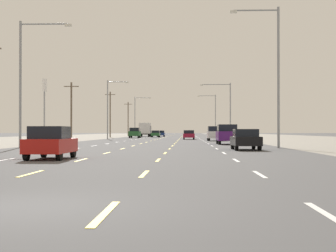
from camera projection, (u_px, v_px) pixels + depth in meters
The scene contains 22 objects.
ground_plane at pixel (166, 140), 74.73m from camera, with size 572.00×572.00×0.00m, color #4C4C4F.
lane_markings at pixel (173, 137), 113.20m from camera, with size 10.64×227.60×0.01m.
signal_span_wire at pixel (89, 0), 15.94m from camera, with size 26.55×0.52×8.87m.
hatchback_inner_left_nearest at pixel (51, 142), 24.27m from camera, with size 1.72×3.90×1.54m.
sedan_far_right_near at pixel (245, 139), 36.11m from camera, with size 1.80×4.50×1.46m.
suv_far_right_mid at pixel (227, 134), 51.72m from camera, with size 1.98×4.90×1.98m.
suv_far_right_midfar at pixel (215, 133), 70.23m from camera, with size 1.98×4.90×1.98m.
sedan_inner_right_far at pixel (189, 135), 81.79m from camera, with size 1.80×4.50×1.46m.
suv_far_left_farther at pixel (135, 133), 99.96m from camera, with size 1.98×4.90×1.98m.
sedan_inner_left_farthest at pixel (156, 134), 110.75m from camera, with size 1.80×4.50×1.46m.
box_truck_far_left_distant_a at pixel (145, 129), 122.04m from camera, with size 2.40×7.20×3.23m.
sedan_inner_left_distant_b at pixel (161, 133), 123.66m from camera, with size 1.80×4.50×1.46m.
pole_sign_left_row_2 at pixel (44, 94), 74.21m from camera, with size 0.24×1.71×8.91m.
streetlight_left_row_0 at pixel (25, 74), 40.72m from camera, with size 4.17×0.26×10.04m.
streetlight_right_row_0 at pixel (274, 68), 39.99m from camera, with size 3.84×0.26×10.99m.
streetlight_left_row_1 at pixel (110, 105), 85.33m from camera, with size 3.63×0.26×9.75m.
streetlight_right_row_1 at pixel (227, 106), 84.60m from camera, with size 5.05×0.26×9.25m.
streetlight_left_row_2 at pixel (137, 113), 129.93m from camera, with size 4.22×0.26×9.99m.
streetlight_right_row_2 at pixel (214, 112), 129.21m from camera, with size 4.60×0.26×10.48m.
utility_pole_left_row_1 at pixel (71, 110), 75.02m from camera, with size 2.20×0.26×8.45m.
utility_pole_left_row_2 at pixel (110, 114), 109.14m from camera, with size 2.20×0.26×9.68m.
utility_pole_left_row_3 at pixel (128, 118), 140.82m from camera, with size 2.20×0.26×9.30m.
Camera 1 is at (3.06, -8.69, 1.31)m, focal length 55.09 mm.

